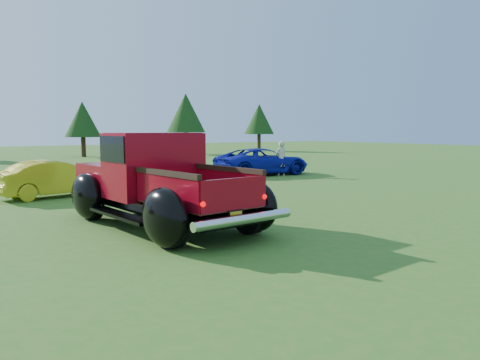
{
  "coord_description": "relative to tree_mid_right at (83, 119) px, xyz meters",
  "views": [
    {
      "loc": [
        -5.18,
        -7.79,
        2.13
      ],
      "look_at": [
        0.41,
        0.2,
        1.09
      ],
      "focal_mm": 35.0,
      "sensor_mm": 36.0,
      "label": 1
    }
  ],
  "objects": [
    {
      "name": "tree_east",
      "position": [
        9.0,
        -0.5,
        0.68
      ],
      "size": [
        3.46,
        3.46,
        5.4
      ],
      "color": "#332114",
      "rests_on": "ground"
    },
    {
      "name": "pickup_truck",
      "position": [
        -6.71,
        -27.98,
        -1.99
      ],
      "size": [
        3.02,
        5.76,
        2.08
      ],
      "rotation": [
        0.0,
        0.0,
        0.08
      ],
      "color": "black",
      "rests_on": "ground"
    },
    {
      "name": "show_car_yellow",
      "position": [
        -7.5,
        -22.17,
        -2.39
      ],
      "size": [
        3.72,
        1.82,
        1.17
      ],
      "primitive_type": "imported",
      "rotation": [
        0.0,
        0.0,
        1.74
      ],
      "color": "gold",
      "rests_on": "ground"
    },
    {
      "name": "ground",
      "position": [
        -6.0,
        -30.0,
        -2.97
      ],
      "size": [
        120.0,
        120.0,
        0.0
      ],
      "primitive_type": "plane",
      "color": "#2E641C",
      "rests_on": "ground"
    },
    {
      "name": "tree_far_east",
      "position": [
        18.0,
        0.5,
        0.27
      ],
      "size": [
        3.07,
        3.07,
        4.8
      ],
      "color": "#332114",
      "rests_on": "ground"
    },
    {
      "name": "spectator",
      "position": [
        2.92,
        -20.98,
        -2.16
      ],
      "size": [
        0.62,
        0.43,
        1.62
      ],
      "primitive_type": "imported",
      "rotation": [
        0.0,
        0.0,
        3.07
      ],
      "color": "#B7B39E",
      "rests_on": "ground"
    },
    {
      "name": "show_car_grey",
      "position": [
        -2.96,
        -20.47,
        -2.31
      ],
      "size": [
        4.76,
        2.47,
        1.32
      ],
      "primitive_type": "imported",
      "rotation": [
        0.0,
        0.0,
        1.71
      ],
      "color": "black",
      "rests_on": "ground"
    },
    {
      "name": "show_car_blue",
      "position": [
        2.5,
        -20.11,
        -2.33
      ],
      "size": [
        4.75,
        2.48,
        1.28
      ],
      "primitive_type": "imported",
      "rotation": [
        0.0,
        0.0,
        1.49
      ],
      "color": "#0D1498",
      "rests_on": "ground"
    },
    {
      "name": "tree_mid_right",
      "position": [
        0.0,
        0.0,
        0.0
      ],
      "size": [
        2.82,
        2.82,
        4.4
      ],
      "color": "#332114",
      "rests_on": "ground"
    }
  ]
}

